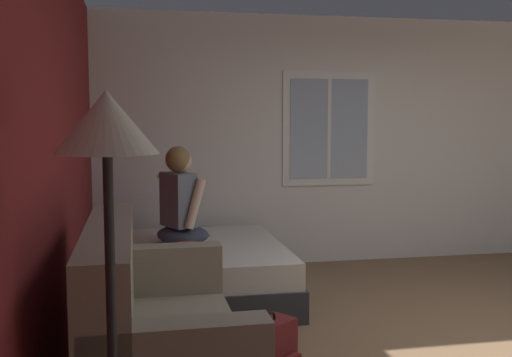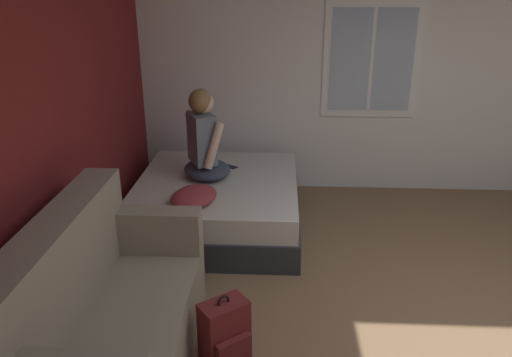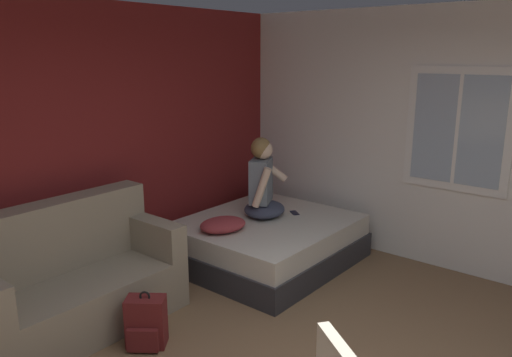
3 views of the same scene
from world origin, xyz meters
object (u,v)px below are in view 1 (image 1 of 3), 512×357
(person_seated, at_px, (181,204))
(throw_pillow, at_px, (186,251))
(backpack, at_px, (272,355))
(couch, at_px, (153,342))
(cell_phone, at_px, (202,236))
(bed, at_px, (196,272))
(floor_lamp, at_px, (108,169))

(person_seated, relative_size, throw_pillow, 1.82)
(backpack, distance_m, throw_pillow, 1.43)
(couch, distance_m, cell_phone, 2.49)
(bed, bearing_deg, person_seated, 58.21)
(backpack, height_order, floor_lamp, floor_lamp)
(couch, distance_m, floor_lamp, 1.49)
(person_seated, bearing_deg, bed, -121.79)
(couch, bearing_deg, backpack, -75.59)
(bed, height_order, person_seated, person_seated)
(bed, bearing_deg, throw_pillow, 166.90)
(person_seated, bearing_deg, backpack, -168.41)
(cell_phone, bearing_deg, backpack, -139.31)
(bed, distance_m, cell_phone, 0.46)
(couch, height_order, backpack, couch)
(throw_pillow, bearing_deg, bed, -13.10)
(couch, xyz_separation_m, cell_phone, (2.44, -0.52, 0.09))
(person_seated, distance_m, backpack, 2.09)
(couch, relative_size, throw_pillow, 3.55)
(floor_lamp, bearing_deg, couch, -8.80)
(person_seated, distance_m, floor_lamp, 3.28)
(floor_lamp, bearing_deg, bed, -10.72)
(person_seated, distance_m, cell_phone, 0.51)
(bed, relative_size, couch, 1.05)
(backpack, relative_size, throw_pillow, 0.95)
(throw_pillow, bearing_deg, cell_phone, -13.38)
(couch, height_order, person_seated, person_seated)
(backpack, xyz_separation_m, floor_lamp, (-1.24, 0.87, 1.24))
(backpack, bearing_deg, floor_lamp, 144.96)
(person_seated, xyz_separation_m, floor_lamp, (-3.19, 0.47, 0.59))
(couch, relative_size, person_seated, 1.95)
(bed, xyz_separation_m, floor_lamp, (-3.11, 0.59, 1.19))
(throw_pillow, distance_m, floor_lamp, 2.74)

